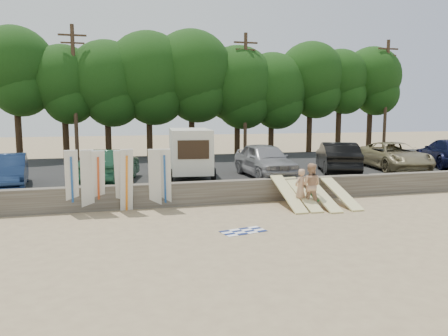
{
  "coord_description": "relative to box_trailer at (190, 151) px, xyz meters",
  "views": [
    {
      "loc": [
        -8.09,
        -15.16,
        3.99
      ],
      "look_at": [
        -3.17,
        3.0,
        1.56
      ],
      "focal_mm": 35.0,
      "sensor_mm": 36.0,
      "label": 1
    }
  ],
  "objects": [
    {
      "name": "surfboard_low_0",
      "position": [
        3.3,
        -4.63,
        -1.48
      ],
      "size": [
        0.56,
        2.82,
        1.16
      ],
      "primitive_type": "cube",
      "rotation": [
        0.37,
        0.0,
        0.0
      ],
      "color": "beige",
      "rests_on": "ground"
    },
    {
      "name": "car_4",
      "position": [
        11.91,
        0.13,
        -0.59
      ],
      "size": [
        3.5,
        5.93,
        1.55
      ],
      "primitive_type": "imported",
      "rotation": [
        0.0,
        0.0,
        -0.18
      ],
      "color": "#837753",
      "rests_on": "parking_lot"
    },
    {
      "name": "surfboard_upright_1",
      "position": [
        -4.79,
        -3.64,
        -0.79
      ],
      "size": [
        0.55,
        0.67,
        2.55
      ],
      "primitive_type": "cube",
      "rotation": [
        0.22,
        0.0,
        0.08
      ],
      "color": "silver",
      "rests_on": "ground"
    },
    {
      "name": "seawall",
      "position": [
        4.06,
        -3.19,
        -1.57
      ],
      "size": [
        44.0,
        0.5,
        1.0
      ],
      "primitive_type": "cube",
      "color": "#6B6356",
      "rests_on": "ground"
    },
    {
      "name": "surfboard_upright_2",
      "position": [
        -4.38,
        -3.59,
        -0.81
      ],
      "size": [
        0.56,
        0.83,
        2.51
      ],
      "primitive_type": "cube",
      "rotation": [
        0.29,
        0.0,
        0.08
      ],
      "color": "silver",
      "rests_on": "ground"
    },
    {
      "name": "ground",
      "position": [
        4.06,
        -6.19,
        -2.07
      ],
      "size": [
        120.0,
        120.0,
        0.0
      ],
      "primitive_type": "plane",
      "color": "tan",
      "rests_on": "ground"
    },
    {
      "name": "car_0",
      "position": [
        -8.24,
        -0.69,
        -0.64
      ],
      "size": [
        2.06,
        4.57,
        1.45
      ],
      "primitive_type": "imported",
      "rotation": [
        0.0,
        0.0,
        0.12
      ],
      "color": "#132343",
      "rests_on": "parking_lot"
    },
    {
      "name": "surfboard_upright_3",
      "position": [
        -3.49,
        -3.66,
        -0.81
      ],
      "size": [
        0.58,
        0.86,
        2.51
      ],
      "primitive_type": "cube",
      "rotation": [
        0.29,
        0.0,
        -0.1
      ],
      "color": "silver",
      "rests_on": "ground"
    },
    {
      "name": "cooler",
      "position": [
        5.0,
        -3.79,
        -1.91
      ],
      "size": [
        0.46,
        0.41,
        0.32
      ],
      "primitive_type": "cube",
      "rotation": [
        0.0,
        0.0,
        0.34
      ],
      "color": "green",
      "rests_on": "ground"
    },
    {
      "name": "car_3",
      "position": [
        8.05,
        -0.28,
        -0.53
      ],
      "size": [
        3.44,
        5.35,
        1.67
      ],
      "primitive_type": "imported",
      "rotation": [
        0.0,
        0.0,
        2.78
      ],
      "color": "black",
      "rests_on": "parking_lot"
    },
    {
      "name": "gear_bag",
      "position": [
        4.01,
        -3.85,
        -1.96
      ],
      "size": [
        0.31,
        0.26,
        0.22
      ],
      "primitive_type": "cube",
      "rotation": [
        0.0,
        0.0,
        0.03
      ],
      "color": "#C84017",
      "rests_on": "ground"
    },
    {
      "name": "surfboard_low_2",
      "position": [
        4.69,
        -4.88,
        -1.55
      ],
      "size": [
        0.56,
        2.86,
        1.04
      ],
      "primitive_type": "cube",
      "rotation": [
        0.33,
        0.0,
        0.0
      ],
      "color": "beige",
      "rests_on": "ground"
    },
    {
      "name": "surfboard_low_1",
      "position": [
        3.97,
        -4.62,
        -1.54
      ],
      "size": [
        0.56,
        2.86,
        1.05
      ],
      "primitive_type": "cube",
      "rotation": [
        0.33,
        0.0,
        0.0
      ],
      "color": "beige",
      "rests_on": "ground"
    },
    {
      "name": "beachgoer_b",
      "position": [
        4.15,
        -4.96,
        -1.13
      ],
      "size": [
        1.15,
        1.09,
        1.87
      ],
      "primitive_type": "imported",
      "rotation": [
        0.0,
        0.0,
        2.55
      ],
      "color": "tan",
      "rests_on": "ground"
    },
    {
      "name": "treeline",
      "position": [
        3.26,
        11.38,
        4.5
      ],
      "size": [
        32.6,
        6.34,
        9.36
      ],
      "color": "#382616",
      "rests_on": "parking_lot"
    },
    {
      "name": "box_trailer",
      "position": [
        0.0,
        0.0,
        0.0
      ],
      "size": [
        2.51,
        4.01,
        2.44
      ],
      "rotation": [
        0.0,
        0.0,
        -0.11
      ],
      "color": "beige",
      "rests_on": "parking_lot"
    },
    {
      "name": "surfboard_upright_5",
      "position": [
        -2.16,
        -3.68,
        -0.8
      ],
      "size": [
        0.6,
        0.8,
        2.52
      ],
      "primitive_type": "cube",
      "rotation": [
        0.27,
        0.0,
        -0.14
      ],
      "color": "silver",
      "rests_on": "ground"
    },
    {
      "name": "parking_lot",
      "position": [
        4.06,
        4.31,
        -1.72
      ],
      "size": [
        44.0,
        14.5,
        0.7
      ],
      "primitive_type": "cube",
      "color": "#282828",
      "rests_on": "ground"
    },
    {
      "name": "surfboard_upright_6",
      "position": [
        -1.75,
        -3.66,
        -0.81
      ],
      "size": [
        0.62,
        0.83,
        2.52
      ],
      "primitive_type": "cube",
      "rotation": [
        0.27,
        0.0,
        -0.17
      ],
      "color": "silver",
      "rests_on": "ground"
    },
    {
      "name": "car_5",
      "position": [
        15.79,
        0.27,
        -0.53
      ],
      "size": [
        4.18,
        6.22,
        1.67
      ],
      "primitive_type": "imported",
      "rotation": [
        0.0,
        0.0,
        2.79
      ],
      "color": "black",
      "rests_on": "parking_lot"
    },
    {
      "name": "car_2",
      "position": [
        3.73,
        -0.65,
        -0.51
      ],
      "size": [
        2.09,
        5.06,
        1.72
      ],
      "primitive_type": "imported",
      "rotation": [
        0.0,
        0.0,
        0.01
      ],
      "color": "gray",
      "rests_on": "parking_lot"
    },
    {
      "name": "surfboard_upright_0",
      "position": [
        -5.37,
        -3.57,
        -0.79
      ],
      "size": [
        0.55,
        0.7,
        2.54
      ],
      "primitive_type": "cube",
      "rotation": [
        0.23,
        0.0,
        0.08
      ],
      "color": "silver",
      "rests_on": "ground"
    },
    {
      "name": "utility_poles",
      "position": [
        6.06,
        9.81,
        3.36
      ],
      "size": [
        25.8,
        0.26,
        9.0
      ],
      "color": "#473321",
      "rests_on": "parking_lot"
    },
    {
      "name": "beachgoer_a",
      "position": [
        3.71,
        -4.95,
        -1.24
      ],
      "size": [
        0.72,
        0.63,
        1.65
      ],
      "primitive_type": "imported",
      "rotation": [
        0.0,
        0.0,
        3.63
      ],
      "color": "tan",
      "rests_on": "ground"
    },
    {
      "name": "car_1",
      "position": [
        -3.86,
        -0.39,
        -0.59
      ],
      "size": [
        2.97,
        4.97,
        1.55
      ],
      "primitive_type": "imported",
      "rotation": [
        0.0,
        0.0,
        2.84
      ],
      "color": "#133422",
      "rests_on": "parking_lot"
    },
    {
      "name": "surfboard_low_3",
      "position": [
        5.69,
        -4.77,
        -1.56
      ],
      "size": [
        0.56,
        2.87,
        1.01
      ],
      "primitive_type": "cube",
      "rotation": [
        0.32,
        0.0,
        0.0
      ],
      "color": "beige",
      "rests_on": "ground"
    },
    {
      "name": "beach_towel",
      "position": [
        0.32,
        -7.77,
        -2.06
      ],
      "size": [
        1.79,
        1.79,
        0.0
      ],
      "primitive_type": "plane",
      "rotation": [
        0.0,
        0.0,
        0.22
      ],
      "color": "white",
      "rests_on": "ground"
    },
    {
      "name": "surfboard_upright_4",
      "position": [
        -3.29,
        -3.75,
        -0.79
      ],
      "size": [
        0.55,
        0.68,
        2.55
      ],
      "primitive_type": "cube",
      "rotation": [
        0.22,
        0.0,
        0.08
      ],
      "color": "silver",
      "rests_on": "ground"
    }
  ]
}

